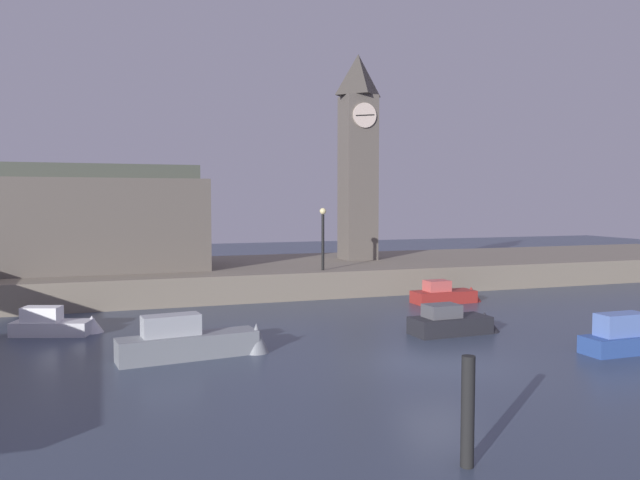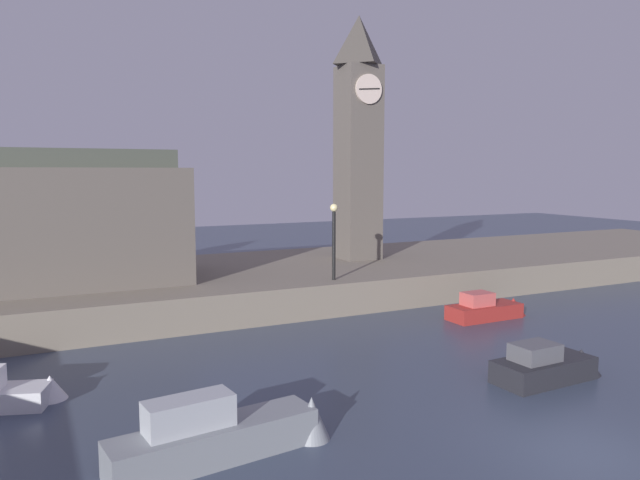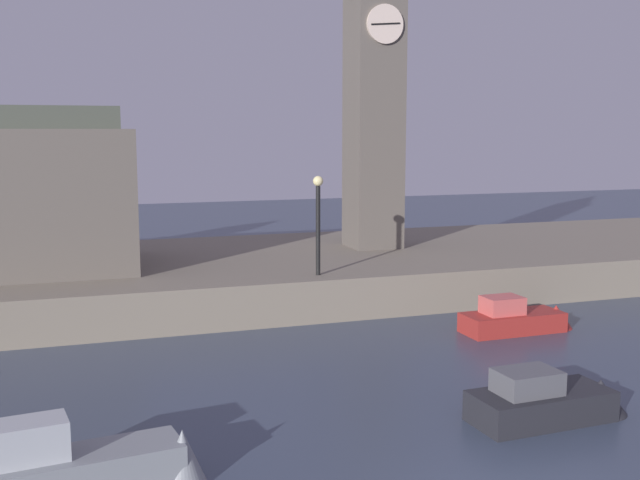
# 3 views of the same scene
# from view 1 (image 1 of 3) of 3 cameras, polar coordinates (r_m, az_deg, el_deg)

# --- Properties ---
(ground_plane) EXTENTS (120.00, 120.00, 0.00)m
(ground_plane) POSITION_cam_1_polar(r_m,az_deg,el_deg) (21.63, 10.54, -11.01)
(ground_plane) COLOR #384256
(far_embankment) EXTENTS (70.00, 12.00, 1.50)m
(far_embankment) POSITION_cam_1_polar(r_m,az_deg,el_deg) (39.85, -3.78, -3.13)
(far_embankment) COLOR slate
(far_embankment) RESTS_ON ground
(clock_tower) EXTENTS (2.31, 2.35, 13.48)m
(clock_tower) POSITION_cam_1_polar(r_m,az_deg,el_deg) (42.08, 3.45, 7.76)
(clock_tower) COLOR #5B544C
(clock_tower) RESTS_ON far_embankment
(parliament_hall) EXTENTS (16.03, 5.93, 9.42)m
(parliament_hall) POSITION_cam_1_polar(r_m,az_deg,el_deg) (37.87, -23.10, 1.77)
(parliament_hall) COLOR #5B544C
(parliament_hall) RESTS_ON far_embankment
(streetlamp) EXTENTS (0.36, 0.36, 3.50)m
(streetlamp) POSITION_cam_1_polar(r_m,az_deg,el_deg) (35.27, 0.26, 0.82)
(streetlamp) COLOR black
(streetlamp) RESTS_ON far_embankment
(mooring_post_left) EXTENTS (0.28, 0.28, 2.30)m
(mooring_post_left) POSITION_cam_1_polar(r_m,az_deg,el_deg) (13.61, 13.22, -14.88)
(mooring_post_left) COLOR black
(mooring_post_left) RESTS_ON ground
(boat_dinghy_red) EXTENTS (3.97, 1.37, 1.28)m
(boat_dinghy_red) POSITION_cam_1_polar(r_m,az_deg,el_deg) (34.33, 11.65, -4.86)
(boat_dinghy_red) COLOR maroon
(boat_dinghy_red) RESTS_ON ground
(boat_barge_dark) EXTENTS (3.94, 1.55, 1.25)m
(boat_barge_dark) POSITION_cam_1_polar(r_m,az_deg,el_deg) (26.57, 12.35, -7.30)
(boat_barge_dark) COLOR #232328
(boat_barge_dark) RESTS_ON ground
(boat_tour_blue) EXTENTS (4.24, 1.19, 1.55)m
(boat_tour_blue) POSITION_cam_1_polar(r_m,az_deg,el_deg) (25.58, 26.70, -7.91)
(boat_tour_blue) COLOR #2D4C93
(boat_tour_blue) RESTS_ON ground
(boat_cruiser_grey) EXTENTS (5.41, 1.72, 1.69)m
(boat_cruiser_grey) POSITION_cam_1_polar(r_m,az_deg,el_deg) (22.48, -10.95, -9.02)
(boat_cruiser_grey) COLOR gray
(boat_cruiser_grey) RESTS_ON ground
(boat_ferry_white) EXTENTS (3.79, 2.05, 1.24)m
(boat_ferry_white) POSITION_cam_1_polar(r_m,az_deg,el_deg) (27.82, -22.51, -7.07)
(boat_ferry_white) COLOR silver
(boat_ferry_white) RESTS_ON ground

